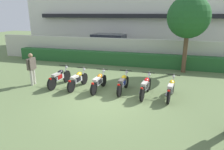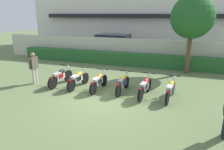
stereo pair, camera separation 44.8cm
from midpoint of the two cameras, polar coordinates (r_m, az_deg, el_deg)
ground at (r=8.74m, az=-1.81°, el=-7.37°), size 60.00×60.00×0.00m
building at (r=22.01m, az=11.63°, el=15.43°), size 23.33×6.50×6.39m
compound_wall at (r=15.19m, az=7.66°, el=6.49°), size 22.17×0.30×1.81m
hedge_row at (r=14.60m, az=7.06°, el=4.25°), size 17.73×0.70×0.89m
parked_car at (r=17.73m, az=1.52°, el=8.19°), size 4.61×2.31×1.89m
tree_near_inspector at (r=13.20m, az=22.32°, el=14.57°), size 2.49×2.49×4.62m
motorcycle_in_row_0 at (r=10.81m, az=-12.95°, el=-0.43°), size 0.60×1.95×0.98m
motorcycle_in_row_1 at (r=10.29m, az=-8.13°, el=-1.12°), size 0.60×1.85×0.95m
motorcycle_in_row_2 at (r=9.84m, az=-2.43°, el=-1.81°), size 0.60×1.84×0.95m
motorcycle_in_row_3 at (r=9.62m, az=4.30°, el=-2.27°), size 0.60×1.81×0.95m
motorcycle_in_row_4 at (r=9.25m, az=10.49°, el=-3.22°), size 0.60×1.93×0.97m
motorcycle_in_row_5 at (r=9.21m, az=17.26°, el=-3.86°), size 0.60×1.84×0.96m
inspector_person at (r=11.33m, az=-19.84°, el=2.49°), size 0.22×0.67×1.65m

